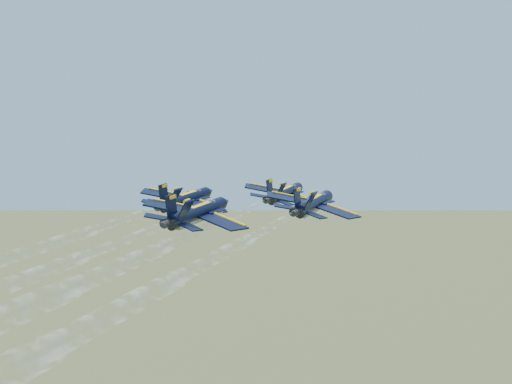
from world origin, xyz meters
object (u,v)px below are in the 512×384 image
Objects in this scene: jet_left at (187,199)px; jet_slot at (199,212)px; jet_lead at (286,193)px; jet_right at (314,203)px.

jet_left and jet_slot have the same top height.
jet_slot is at bearing -59.60° from jet_left.
jet_slot is (7.33, -26.83, 0.00)m from jet_lead.
jet_right is at bearing -59.23° from jet_lead.
jet_lead is 1.00× the size of jet_slot.
jet_left is (-4.64, -15.71, 0.00)m from jet_lead.
jet_slot is (-4.27, -16.19, 0.00)m from jet_right.
jet_lead is 1.00× the size of jet_right.
jet_lead and jet_slot have the same top height.
jet_lead and jet_left have the same top height.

